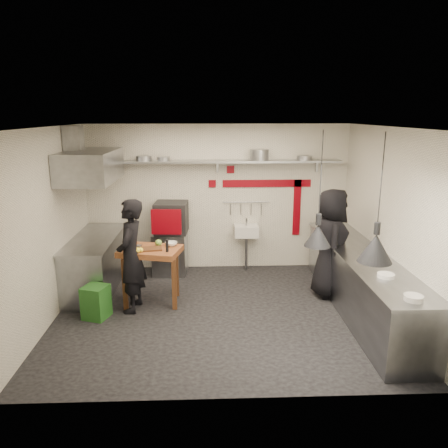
{
  "coord_description": "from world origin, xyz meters",
  "views": [
    {
      "loc": [
        -0.2,
        -6.19,
        2.99
      ],
      "look_at": [
        0.05,
        0.3,
        1.34
      ],
      "focal_mm": 35.0,
      "sensor_mm": 36.0,
      "label": 1
    }
  ],
  "objects_px": {
    "chef_right": "(331,243)",
    "chef_left": "(131,256)",
    "prep_table": "(151,276)",
    "green_bin": "(96,302)",
    "combi_oven": "(171,217)",
    "oven_stand": "(170,253)"
  },
  "relations": [
    {
      "from": "green_bin",
      "to": "oven_stand",
      "type": "bearing_deg",
      "value": 62.39
    },
    {
      "from": "oven_stand",
      "to": "chef_right",
      "type": "distance_m",
      "value": 3.01
    },
    {
      "from": "green_bin",
      "to": "prep_table",
      "type": "height_order",
      "value": "prep_table"
    },
    {
      "from": "chef_right",
      "to": "oven_stand",
      "type": "bearing_deg",
      "value": 73.53
    },
    {
      "from": "combi_oven",
      "to": "prep_table",
      "type": "relative_size",
      "value": 0.65
    },
    {
      "from": "combi_oven",
      "to": "oven_stand",
      "type": "bearing_deg",
      "value": -123.86
    },
    {
      "from": "green_bin",
      "to": "prep_table",
      "type": "relative_size",
      "value": 0.54
    },
    {
      "from": "green_bin",
      "to": "chef_left",
      "type": "xyz_separation_m",
      "value": [
        0.51,
        0.26,
        0.63
      ]
    },
    {
      "from": "prep_table",
      "to": "chef_right",
      "type": "bearing_deg",
      "value": 17.18
    },
    {
      "from": "combi_oven",
      "to": "green_bin",
      "type": "bearing_deg",
      "value": -114.09
    },
    {
      "from": "chef_right",
      "to": "chef_left",
      "type": "bearing_deg",
      "value": 103.97
    },
    {
      "from": "chef_right",
      "to": "green_bin",
      "type": "bearing_deg",
      "value": 106.89
    },
    {
      "from": "combi_oven",
      "to": "green_bin",
      "type": "xyz_separation_m",
      "value": [
        -1.0,
        -1.89,
        -0.84
      ]
    },
    {
      "from": "prep_table",
      "to": "chef_right",
      "type": "distance_m",
      "value": 2.97
    },
    {
      "from": "green_bin",
      "to": "chef_right",
      "type": "height_order",
      "value": "chef_right"
    },
    {
      "from": "oven_stand",
      "to": "combi_oven",
      "type": "height_order",
      "value": "combi_oven"
    },
    {
      "from": "prep_table",
      "to": "chef_right",
      "type": "relative_size",
      "value": 0.51
    },
    {
      "from": "green_bin",
      "to": "combi_oven",
      "type": "bearing_deg",
      "value": 62.13
    },
    {
      "from": "combi_oven",
      "to": "chef_left",
      "type": "xyz_separation_m",
      "value": [
        -0.49,
        -1.63,
        -0.21
      ]
    },
    {
      "from": "chef_right",
      "to": "prep_table",
      "type": "bearing_deg",
      "value": 99.95
    },
    {
      "from": "prep_table",
      "to": "green_bin",
      "type": "bearing_deg",
      "value": -133.32
    },
    {
      "from": "chef_left",
      "to": "chef_right",
      "type": "xyz_separation_m",
      "value": [
        3.2,
        0.44,
        0.03
      ]
    }
  ]
}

